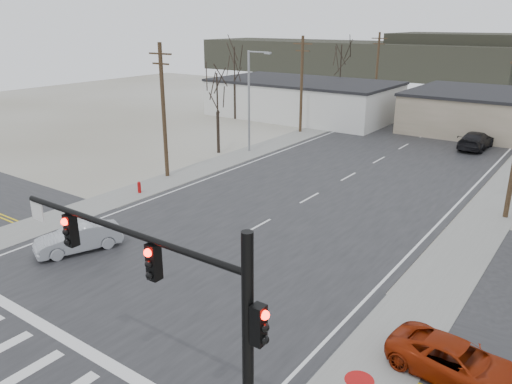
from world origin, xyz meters
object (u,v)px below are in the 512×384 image
car_far_b (430,97)px  traffic_signal_mast (187,307)px  car_far_a (476,140)px  sedan_crossing (78,238)px  car_parked_red (458,362)px  fire_hydrant (139,187)px

car_far_b → traffic_signal_mast: bearing=-61.6°
car_far_a → sedan_crossing: bearing=74.4°
sedan_crossing → car_far_b: 62.21m
car_far_a → car_parked_red: car_far_a is taller
fire_hydrant → sedan_crossing: (4.47, -8.13, 0.31)m
fire_hydrant → car_far_b: 54.18m
traffic_signal_mast → car_parked_red: traffic_signal_mast is taller
traffic_signal_mast → car_parked_red: size_ratio=1.94×
traffic_signal_mast → car_parked_red: 9.82m
fire_hydrant → traffic_signal_mast: bearing=-38.1°
sedan_crossing → car_parked_red: bearing=25.7°
traffic_signal_mast → sedan_crossing: bearing=156.0°
car_parked_red → car_far_b: bearing=25.1°
traffic_signal_mast → sedan_crossing: size_ratio=2.06×
fire_hydrant → sedan_crossing: 9.28m
car_far_a → car_parked_red: bearing=104.6°
traffic_signal_mast → sedan_crossing: (-13.62, 6.07, -3.91)m
fire_hydrant → car_far_a: (15.97, 27.04, 0.40)m
traffic_signal_mast → car_parked_red: bearing=55.0°
car_far_b → car_far_a: bearing=-48.8°
fire_hydrant → car_parked_red: (23.24, -6.85, 0.22)m
traffic_signal_mast → fire_hydrant: size_ratio=10.29×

